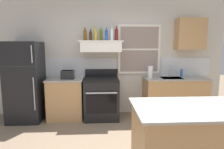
# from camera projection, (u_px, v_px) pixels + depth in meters

# --- Properties ---
(back_wall) EXTENTS (5.40, 0.11, 2.70)m
(back_wall) POSITION_uv_depth(u_px,v_px,m) (113.00, 58.00, 4.55)
(back_wall) COLOR beige
(back_wall) RESTS_ON ground_plane
(refrigerator) EXTENTS (0.70, 0.72, 1.72)m
(refrigerator) POSITION_uv_depth(u_px,v_px,m) (25.00, 82.00, 4.14)
(refrigerator) COLOR black
(refrigerator) RESTS_ON ground_plane
(counter_left_of_stove) EXTENTS (0.79, 0.63, 0.91)m
(counter_left_of_stove) POSITION_uv_depth(u_px,v_px,m) (66.00, 98.00, 4.31)
(counter_left_of_stove) COLOR tan
(counter_left_of_stove) RESTS_ON ground_plane
(toaster) EXTENTS (0.30, 0.20, 0.19)m
(toaster) POSITION_uv_depth(u_px,v_px,m) (68.00, 74.00, 4.20)
(toaster) COLOR black
(toaster) RESTS_ON counter_left_of_stove
(stove_range) EXTENTS (0.76, 0.69, 1.09)m
(stove_range) POSITION_uv_depth(u_px,v_px,m) (102.00, 98.00, 4.31)
(stove_range) COLOR black
(stove_range) RESTS_ON ground_plane
(range_hood_shelf) EXTENTS (0.96, 0.52, 0.24)m
(range_hood_shelf) POSITION_uv_depth(u_px,v_px,m) (101.00, 46.00, 4.23)
(range_hood_shelf) COLOR white
(bottle_amber_wine) EXTENTS (0.07, 0.07, 0.29)m
(bottle_amber_wine) POSITION_uv_depth(u_px,v_px,m) (85.00, 35.00, 4.19)
(bottle_amber_wine) COLOR brown
(bottle_amber_wine) RESTS_ON range_hood_shelf
(bottle_brown_stout) EXTENTS (0.06, 0.06, 0.24)m
(bottle_brown_stout) POSITION_uv_depth(u_px,v_px,m) (91.00, 36.00, 4.15)
(bottle_brown_stout) COLOR #381E0F
(bottle_brown_stout) RESTS_ON range_hood_shelf
(bottle_champagne_gold_foil) EXTENTS (0.08, 0.08, 0.31)m
(bottle_champagne_gold_foil) POSITION_uv_depth(u_px,v_px,m) (95.00, 35.00, 4.20)
(bottle_champagne_gold_foil) COLOR #B29333
(bottle_champagne_gold_foil) RESTS_ON range_hood_shelf
(bottle_olive_oil_square) EXTENTS (0.06, 0.06, 0.28)m
(bottle_olive_oil_square) POSITION_uv_depth(u_px,v_px,m) (101.00, 35.00, 4.25)
(bottle_olive_oil_square) COLOR #4C601E
(bottle_olive_oil_square) RESTS_ON range_hood_shelf
(bottle_blue_liqueur) EXTENTS (0.07, 0.07, 0.28)m
(bottle_blue_liqueur) POSITION_uv_depth(u_px,v_px,m) (107.00, 35.00, 4.15)
(bottle_blue_liqueur) COLOR #1E478C
(bottle_blue_liqueur) RESTS_ON range_hood_shelf
(bottle_clear_tall) EXTENTS (0.06, 0.06, 0.31)m
(bottle_clear_tall) POSITION_uv_depth(u_px,v_px,m) (112.00, 35.00, 4.19)
(bottle_clear_tall) COLOR silver
(bottle_clear_tall) RESTS_ON range_hood_shelf
(bottle_red_label_wine) EXTENTS (0.07, 0.07, 0.32)m
(bottle_red_label_wine) POSITION_uv_depth(u_px,v_px,m) (116.00, 35.00, 4.26)
(bottle_red_label_wine) COLOR maroon
(bottle_red_label_wine) RESTS_ON range_hood_shelf
(counter_right_with_sink) EXTENTS (1.43, 0.63, 0.91)m
(counter_right_with_sink) POSITION_uv_depth(u_px,v_px,m) (175.00, 97.00, 4.44)
(counter_right_with_sink) COLOR tan
(counter_right_with_sink) RESTS_ON ground_plane
(sink_faucet) EXTENTS (0.03, 0.17, 0.28)m
(sink_faucet) POSITION_uv_depth(u_px,v_px,m) (170.00, 70.00, 4.44)
(sink_faucet) COLOR silver
(sink_faucet) RESTS_ON counter_right_with_sink
(paper_towel_roll) EXTENTS (0.11, 0.11, 0.27)m
(paper_towel_roll) POSITION_uv_depth(u_px,v_px,m) (150.00, 72.00, 4.32)
(paper_towel_roll) COLOR white
(paper_towel_roll) RESTS_ON counter_right_with_sink
(dish_soap_bottle) EXTENTS (0.06, 0.06, 0.18)m
(dish_soap_bottle) POSITION_uv_depth(u_px,v_px,m) (182.00, 73.00, 4.47)
(dish_soap_bottle) COLOR blue
(dish_soap_bottle) RESTS_ON counter_right_with_sink
(kitchen_island) EXTENTS (1.40, 0.90, 0.91)m
(kitchen_island) POSITION_uv_depth(u_px,v_px,m) (190.00, 142.00, 2.35)
(kitchen_island) COLOR tan
(kitchen_island) RESTS_ON ground_plane
(upper_cabinet_right) EXTENTS (0.64, 0.32, 0.70)m
(upper_cabinet_right) POSITION_uv_depth(u_px,v_px,m) (190.00, 34.00, 4.39)
(upper_cabinet_right) COLOR tan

